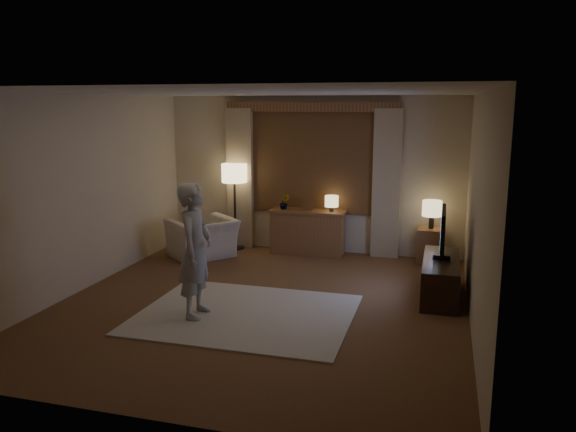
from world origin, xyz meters
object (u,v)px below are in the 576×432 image
(armchair, at_px, (203,238))
(sideboard, at_px, (308,233))
(side_table, at_px, (430,246))
(person, at_px, (195,251))
(tv_stand, at_px, (440,278))

(armchair, bearing_deg, sideboard, 152.44)
(side_table, relative_size, person, 0.36)
(person, bearing_deg, side_table, -43.51)
(armchair, distance_m, person, 2.68)
(sideboard, distance_m, tv_stand, 2.70)
(sideboard, relative_size, person, 0.76)
(side_table, xyz_separation_m, person, (-2.57, -3.06, 0.53))
(tv_stand, bearing_deg, person, -151.29)
(armchair, height_order, person, person)
(tv_stand, bearing_deg, armchair, 166.09)
(tv_stand, bearing_deg, side_table, 96.32)
(sideboard, height_order, side_table, sideboard)
(armchair, height_order, side_table, armchair)
(sideboard, height_order, armchair, sideboard)
(side_table, bearing_deg, tv_stand, -83.68)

